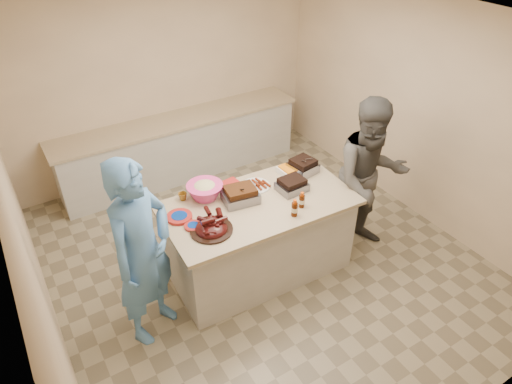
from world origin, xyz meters
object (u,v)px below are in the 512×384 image
island (258,268)px  plastic_cup (183,200)px  bbq_bottle_a (294,215)px  mustard_bottle (243,202)px  guest_gray (358,242)px  bbq_bottle_b (301,207)px  rib_platter (211,230)px  coleslaw_bowl (205,197)px  guest_blue (156,324)px  roasting_pan (303,172)px

island → plastic_cup: 1.23m
island → bbq_bottle_a: (0.19, -0.37, 0.94)m
mustard_bottle → guest_gray: mustard_bottle is taller
bbq_bottle_b → guest_gray: bbq_bottle_b is taller
rib_platter → bbq_bottle_a: (0.81, -0.22, 0.00)m
island → rib_platter: 1.14m
bbq_bottle_a → plastic_cup: bbq_bottle_a is taller
island → bbq_bottle_a: bbq_bottle_a is taller
coleslaw_bowl → bbq_bottle_a: bearing=-50.4°
guest_blue → island: bearing=-24.7°
island → coleslaw_bowl: bearing=141.5°
island → rib_platter: size_ratio=4.82×
plastic_cup → guest_gray: 2.27m
mustard_bottle → guest_gray: (1.43, -0.33, -0.94)m
island → bbq_bottle_b: bearing=-39.2°
roasting_pan → guest_blue: 2.27m
bbq_bottle_a → guest_gray: 1.46m
mustard_bottle → rib_platter: bearing=-154.4°
bbq_bottle_b → coleslaw_bowl: bearing=138.8°
bbq_bottle_a → roasting_pan: bearing=47.8°
bbq_bottle_a → plastic_cup: bearing=135.4°
roasting_pan → plastic_cup: roasting_pan is taller
island → plastic_cup: plastic_cup is taller
bbq_bottle_b → mustard_bottle: (-0.47, 0.38, 0.00)m
mustard_bottle → roasting_pan: bearing=9.8°
plastic_cup → guest_blue: size_ratio=0.05×
rib_platter → guest_blue: 1.16m
plastic_cup → guest_gray: bearing=-19.9°
mustard_bottle → plastic_cup: mustard_bottle is taller
island → guest_blue: size_ratio=1.03×
roasting_pan → rib_platter: bearing=-173.1°
bbq_bottle_b → plastic_cup: bbq_bottle_b is taller
island → guest_blue: 1.30m
coleslaw_bowl → guest_blue: 1.38m
guest_blue → bbq_bottle_b: bearing=-36.3°
guest_gray → rib_platter: bearing=-164.9°
bbq_bottle_b → island: bearing=138.5°
bbq_bottle_a → bbq_bottle_b: (0.15, 0.08, 0.00)m
bbq_bottle_a → plastic_cup: (-0.83, 0.82, 0.00)m
island → bbq_bottle_a: 1.03m
roasting_pan → plastic_cup: size_ratio=3.07×
guest_blue → coleslaw_bowl: bearing=-0.5°
roasting_pan → bbq_bottle_b: bearing=-136.3°
coleslaw_bowl → guest_gray: (1.72, -0.62, -0.94)m
bbq_bottle_a → guest_blue: (-1.48, 0.23, -0.94)m
bbq_bottle_a → bbq_bottle_b: bbq_bottle_a is taller
rib_platter → bbq_bottle_b: bbq_bottle_b is taller
bbq_bottle_b → mustard_bottle: size_ratio=1.35×
coleslaw_bowl → bbq_bottle_b: coleslaw_bowl is taller
bbq_bottle_a → island: bearing=116.5°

